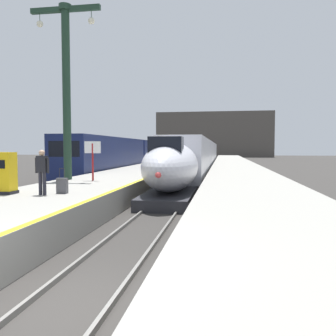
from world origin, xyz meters
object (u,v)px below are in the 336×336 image
at_px(highspeed_train_main, 200,155).
at_px(ticket_machine_yellow, 5,175).
at_px(passenger_near_edge, 42,169).
at_px(rolling_suitcase, 62,186).
at_px(regional_train_adjacent, 132,154).
at_px(station_column_mid, 66,76).
at_px(departure_info_board, 93,153).

bearing_deg(highspeed_train_main, ticket_machine_yellow, -100.43).
distance_m(passenger_near_edge, rolling_suitcase, 1.01).
distance_m(regional_train_adjacent, station_column_mid, 22.84).
distance_m(highspeed_train_main, rolling_suitcase, 29.89).
relative_size(passenger_near_edge, rolling_suitcase, 1.72).
distance_m(rolling_suitcase, ticket_machine_yellow, 2.19).
relative_size(highspeed_train_main, departure_info_board, 27.05).
distance_m(highspeed_train_main, ticket_machine_yellow, 30.64).
xyz_separation_m(highspeed_train_main, station_column_mid, (-5.90, -23.98, 4.83)).
height_order(passenger_near_edge, departure_info_board, departure_info_board).
distance_m(highspeed_train_main, passenger_near_edge, 30.47).
bearing_deg(station_column_mid, departure_info_board, -13.52).
relative_size(station_column_mid, ticket_machine_yellow, 5.99).
bearing_deg(departure_info_board, ticket_machine_yellow, -102.47).
relative_size(regional_train_adjacent, station_column_mid, 3.82).
bearing_deg(highspeed_train_main, passenger_near_edge, -97.50).
xyz_separation_m(passenger_near_edge, rolling_suitcase, (0.53, 0.52, -0.69)).
height_order(station_column_mid, passenger_near_edge, station_column_mid).
xyz_separation_m(rolling_suitcase, departure_info_board, (-0.83, 5.32, 1.20)).
height_order(rolling_suitcase, ticket_machine_yellow, ticket_machine_yellow).
xyz_separation_m(station_column_mid, departure_info_board, (1.63, -0.39, -4.23)).
bearing_deg(passenger_near_edge, regional_train_adjacent, 98.24).
bearing_deg(regional_train_adjacent, departure_info_board, -80.41).
distance_m(station_column_mid, passenger_near_edge, 8.07).
relative_size(passenger_near_edge, ticket_machine_yellow, 1.06).
height_order(highspeed_train_main, ticket_machine_yellow, highspeed_train_main).
relative_size(passenger_near_edge, departure_info_board, 0.80).
bearing_deg(highspeed_train_main, rolling_suitcase, -96.62).
bearing_deg(highspeed_train_main, station_column_mid, -103.82).
xyz_separation_m(regional_train_adjacent, ticket_machine_yellow, (2.55, -28.41, -0.34)).
distance_m(passenger_near_edge, departure_info_board, 5.87).
xyz_separation_m(highspeed_train_main, ticket_machine_yellow, (-5.55, -30.14, -0.16)).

